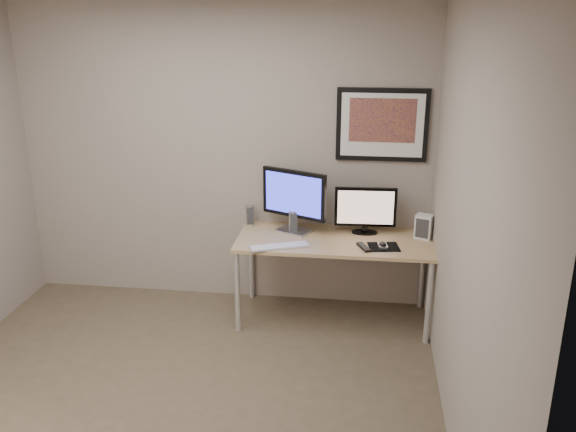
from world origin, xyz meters
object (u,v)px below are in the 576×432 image
at_px(speaker_left, 250,215).
at_px(monitor_tv, 365,209).
at_px(framed_art, 382,125).
at_px(desk, 334,246).
at_px(keyboard, 279,246).
at_px(monitor_large, 294,198).
at_px(fan_unit, 424,227).
at_px(speaker_right, 293,222).

bearing_deg(speaker_left, monitor_tv, -23.55).
xyz_separation_m(framed_art, monitor_tv, (-0.11, -0.17, -0.68)).
bearing_deg(desk, keyboard, -150.18).
bearing_deg(keyboard, monitor_tv, 9.50).
bearing_deg(framed_art, keyboard, -143.41).
xyz_separation_m(monitor_tv, keyboard, (-0.67, -0.40, -0.21)).
relative_size(desk, monitor_large, 2.89).
relative_size(monitor_large, speaker_left, 3.08).
distance_m(monitor_tv, fan_unit, 0.50).
bearing_deg(speaker_right, speaker_left, 149.03).
height_order(framed_art, fan_unit, framed_art).
bearing_deg(framed_art, speaker_left, -175.94).
xyz_separation_m(keyboard, fan_unit, (1.15, 0.35, 0.09)).
bearing_deg(monitor_tv, framed_art, 55.45).
bearing_deg(monitor_tv, monitor_large, -178.53).
distance_m(desk, keyboard, 0.49).
relative_size(framed_art, keyboard, 1.56).
height_order(speaker_left, keyboard, speaker_left).
xyz_separation_m(framed_art, speaker_left, (-1.10, -0.08, -0.80)).
distance_m(desk, speaker_right, 0.40).
bearing_deg(fan_unit, desk, -150.24).
distance_m(desk, speaker_left, 0.81).
bearing_deg(fan_unit, monitor_large, -159.18).
height_order(desk, framed_art, framed_art).
height_order(desk, monitor_large, monitor_large).
xyz_separation_m(framed_art, keyboard, (-0.77, -0.57, -0.88)).
distance_m(keyboard, fan_unit, 1.20).
distance_m(monitor_large, keyboard, 0.47).
distance_m(framed_art, speaker_left, 1.37).
bearing_deg(monitor_large, fan_unit, 23.34).
bearing_deg(desk, speaker_right, 163.13).
xyz_separation_m(desk, speaker_left, (-0.75, 0.25, 0.16)).
bearing_deg(keyboard, desk, 8.18).
distance_m(speaker_left, speaker_right, 0.43).
distance_m(monitor_tv, keyboard, 0.81).
distance_m(speaker_left, fan_unit, 1.48).
bearing_deg(speaker_left, speaker_right, -38.22).
relative_size(desk, speaker_left, 8.89).
relative_size(desk, framed_art, 2.13).
bearing_deg(monitor_large, keyboard, -77.53).
xyz_separation_m(framed_art, monitor_large, (-0.70, -0.21, -0.59)).
relative_size(monitor_tv, speaker_left, 2.84).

